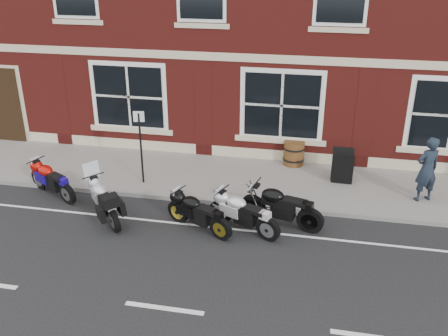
{
  "coord_description": "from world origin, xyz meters",
  "views": [
    {
      "loc": [
        2.69,
        -10.4,
        6.52
      ],
      "look_at": [
        0.27,
        1.6,
        1.02
      ],
      "focal_mm": 40.0,
      "sensor_mm": 36.0,
      "label": 1
    }
  ],
  "objects_px": {
    "moto_sport_silver": "(243,211)",
    "moto_naked_black": "(280,204)",
    "moto_touring_silver": "(105,198)",
    "parking_sign": "(141,142)",
    "barrel_planter": "(294,153)",
    "moto_sport_red": "(52,179)",
    "moto_sport_black": "(198,211)",
    "pedestrian_left": "(427,169)",
    "a_board_sign": "(342,167)"
  },
  "relations": [
    {
      "from": "moto_naked_black",
      "to": "a_board_sign",
      "type": "bearing_deg",
      "value": -15.84
    },
    {
      "from": "moto_sport_red",
      "to": "moto_naked_black",
      "type": "distance_m",
      "value": 6.43
    },
    {
      "from": "parking_sign",
      "to": "moto_naked_black",
      "type": "bearing_deg",
      "value": -28.75
    },
    {
      "from": "moto_touring_silver",
      "to": "a_board_sign",
      "type": "xyz_separation_m",
      "value": [
        6.01,
        3.09,
        0.08
      ]
    },
    {
      "from": "moto_touring_silver",
      "to": "moto_sport_black",
      "type": "bearing_deg",
      "value": -43.37
    },
    {
      "from": "barrel_planter",
      "to": "parking_sign",
      "type": "relative_size",
      "value": 0.35
    },
    {
      "from": "moto_touring_silver",
      "to": "a_board_sign",
      "type": "height_order",
      "value": "moto_touring_silver"
    },
    {
      "from": "moto_sport_red",
      "to": "moto_sport_black",
      "type": "height_order",
      "value": "moto_sport_red"
    },
    {
      "from": "moto_sport_silver",
      "to": "parking_sign",
      "type": "distance_m",
      "value": 3.89
    },
    {
      "from": "moto_touring_silver",
      "to": "moto_sport_red",
      "type": "height_order",
      "value": "moto_touring_silver"
    },
    {
      "from": "moto_naked_black",
      "to": "moto_sport_black",
      "type": "bearing_deg",
      "value": 124.1
    },
    {
      "from": "moto_sport_red",
      "to": "moto_sport_silver",
      "type": "bearing_deg",
      "value": -69.33
    },
    {
      "from": "pedestrian_left",
      "to": "a_board_sign",
      "type": "xyz_separation_m",
      "value": [
        -2.16,
        0.67,
        -0.41
      ]
    },
    {
      "from": "a_board_sign",
      "to": "moto_sport_silver",
      "type": "bearing_deg",
      "value": -126.27
    },
    {
      "from": "barrel_planter",
      "to": "pedestrian_left",
      "type": "bearing_deg",
      "value": -25.59
    },
    {
      "from": "moto_naked_black",
      "to": "parking_sign",
      "type": "height_order",
      "value": "parking_sign"
    },
    {
      "from": "moto_sport_silver",
      "to": "pedestrian_left",
      "type": "xyz_separation_m",
      "value": [
        4.58,
        2.35,
        0.51
      ]
    },
    {
      "from": "moto_sport_red",
      "to": "pedestrian_left",
      "type": "relative_size",
      "value": 1.0
    },
    {
      "from": "moto_sport_silver",
      "to": "moto_naked_black",
      "type": "relative_size",
      "value": 0.88
    },
    {
      "from": "moto_sport_silver",
      "to": "pedestrian_left",
      "type": "relative_size",
      "value": 1.04
    },
    {
      "from": "moto_touring_silver",
      "to": "parking_sign",
      "type": "relative_size",
      "value": 0.76
    },
    {
      "from": "pedestrian_left",
      "to": "a_board_sign",
      "type": "relative_size",
      "value": 1.8
    },
    {
      "from": "moto_touring_silver",
      "to": "moto_sport_silver",
      "type": "relative_size",
      "value": 0.87
    },
    {
      "from": "moto_sport_silver",
      "to": "a_board_sign",
      "type": "bearing_deg",
      "value": -13.15
    },
    {
      "from": "moto_touring_silver",
      "to": "barrel_planter",
      "type": "bearing_deg",
      "value": 1.82
    },
    {
      "from": "moto_sport_silver",
      "to": "barrel_planter",
      "type": "bearing_deg",
      "value": 12.56
    },
    {
      "from": "parking_sign",
      "to": "a_board_sign",
      "type": "bearing_deg",
      "value": 1.44
    },
    {
      "from": "moto_sport_silver",
      "to": "moto_naked_black",
      "type": "height_order",
      "value": "moto_naked_black"
    },
    {
      "from": "pedestrian_left",
      "to": "moto_sport_black",
      "type": "bearing_deg",
      "value": -1.93
    },
    {
      "from": "pedestrian_left",
      "to": "moto_sport_silver",
      "type": "bearing_deg",
      "value": 1.12
    },
    {
      "from": "moto_naked_black",
      "to": "parking_sign",
      "type": "bearing_deg",
      "value": 86.59
    },
    {
      "from": "a_board_sign",
      "to": "barrel_planter",
      "type": "xyz_separation_m",
      "value": [
        -1.48,
        1.07,
        -0.13
      ]
    },
    {
      "from": "moto_sport_red",
      "to": "moto_sport_black",
      "type": "relative_size",
      "value": 1.0
    },
    {
      "from": "moto_sport_red",
      "to": "moto_sport_black",
      "type": "xyz_separation_m",
      "value": [
        4.47,
        -1.0,
        -0.01
      ]
    },
    {
      "from": "pedestrian_left",
      "to": "barrel_planter",
      "type": "xyz_separation_m",
      "value": [
        -3.64,
        1.74,
        -0.54
      ]
    },
    {
      "from": "moto_touring_silver",
      "to": "pedestrian_left",
      "type": "xyz_separation_m",
      "value": [
        8.17,
        2.42,
        0.48
      ]
    },
    {
      "from": "moto_touring_silver",
      "to": "parking_sign",
      "type": "height_order",
      "value": "parking_sign"
    },
    {
      "from": "a_board_sign",
      "to": "parking_sign",
      "type": "bearing_deg",
      "value": -166.39
    },
    {
      "from": "moto_sport_black",
      "to": "moto_touring_silver",
      "type": "bearing_deg",
      "value": 113.53
    },
    {
      "from": "moto_sport_black",
      "to": "barrel_planter",
      "type": "bearing_deg",
      "value": 0.76
    },
    {
      "from": "pedestrian_left",
      "to": "parking_sign",
      "type": "xyz_separation_m",
      "value": [
        -7.87,
        -0.45,
        0.34
      ]
    },
    {
      "from": "moto_touring_silver",
      "to": "moto_sport_red",
      "type": "xyz_separation_m",
      "value": [
        -1.97,
        0.88,
        -0.03
      ]
    },
    {
      "from": "moto_sport_red",
      "to": "barrel_planter",
      "type": "xyz_separation_m",
      "value": [
        6.51,
        3.28,
        -0.02
      ]
    },
    {
      "from": "moto_naked_black",
      "to": "parking_sign",
      "type": "relative_size",
      "value": 1.0
    },
    {
      "from": "moto_sport_silver",
      "to": "moto_naked_black",
      "type": "bearing_deg",
      "value": -36.0
    },
    {
      "from": "moto_sport_silver",
      "to": "barrel_planter",
      "type": "xyz_separation_m",
      "value": [
        0.94,
        4.09,
        -0.03
      ]
    },
    {
      "from": "moto_sport_black",
      "to": "moto_sport_red",
      "type": "bearing_deg",
      "value": 103.66
    },
    {
      "from": "a_board_sign",
      "to": "parking_sign",
      "type": "distance_m",
      "value": 5.87
    },
    {
      "from": "moto_touring_silver",
      "to": "parking_sign",
      "type": "xyz_separation_m",
      "value": [
        0.31,
        1.96,
        0.83
      ]
    },
    {
      "from": "moto_naked_black",
      "to": "barrel_planter",
      "type": "relative_size",
      "value": 2.87
    }
  ]
}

